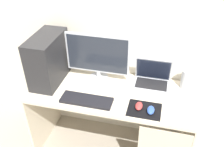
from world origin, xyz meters
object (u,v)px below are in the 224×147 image
object	(u,v)px
speaker	(186,79)
laptop	(152,80)
keyboard	(87,100)
monitor	(98,56)
mouse_right	(151,110)
pc_tower	(48,59)
mouse_left	(139,106)

from	to	relation	value
speaker	laptop	bearing A→B (deg)	-174.62
speaker	keyboard	distance (m)	0.86
monitor	speaker	bearing A→B (deg)	3.63
laptop	keyboard	xyz separation A→B (m)	(-0.48, -0.36, -0.04)
keyboard	laptop	bearing A→B (deg)	36.29
laptop	mouse_right	distance (m)	0.36
monitor	keyboard	xyz separation A→B (m)	(-0.00, -0.33, -0.22)
laptop	speaker	size ratio (longest dim) A/B	1.83
pc_tower	speaker	xyz separation A→B (m)	(1.18, 0.17, -0.13)
keyboard	mouse_left	distance (m)	0.42
monitor	mouse_right	xyz separation A→B (m)	(0.52, -0.34, -0.21)
monitor	keyboard	size ratio (longest dim) A/B	1.34
laptop	mouse_right	size ratio (longest dim) A/B	3.27
pc_tower	monitor	distance (m)	0.43
laptop	pc_tower	bearing A→B (deg)	-170.91
speaker	mouse_left	bearing A→B (deg)	-133.95
mouse_left	mouse_right	size ratio (longest dim) A/B	1.00
pc_tower	laptop	xyz separation A→B (m)	(0.89, 0.14, -0.17)
pc_tower	keyboard	world-z (taller)	pc_tower
pc_tower	keyboard	xyz separation A→B (m)	(0.41, -0.21, -0.20)
keyboard	mouse_left	xyz separation A→B (m)	(0.42, 0.02, 0.01)
keyboard	mouse_left	world-z (taller)	mouse_left
monitor	mouse_left	distance (m)	0.56
pc_tower	mouse_right	xyz separation A→B (m)	(0.92, -0.22, -0.19)
mouse_left	mouse_right	distance (m)	0.10
speaker	keyboard	bearing A→B (deg)	-153.63
speaker	mouse_left	distance (m)	0.51
laptop	mouse_left	bearing A→B (deg)	-100.47
pc_tower	keyboard	size ratio (longest dim) A/B	1.04
pc_tower	monitor	size ratio (longest dim) A/B	0.78
mouse_left	keyboard	bearing A→B (deg)	-177.29
mouse_left	mouse_right	xyz separation A→B (m)	(0.09, -0.02, 0.00)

